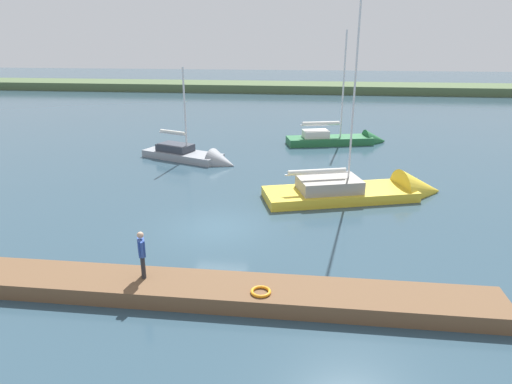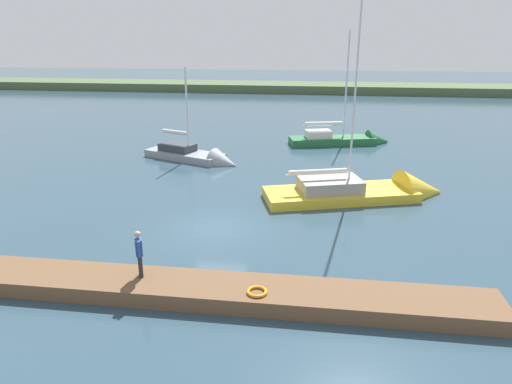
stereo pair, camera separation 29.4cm
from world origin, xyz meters
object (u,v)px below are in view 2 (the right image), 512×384
object	(u,v)px
sailboat_mid_channel	(198,158)
sailboat_inner_slip	(374,194)
sailboat_far_left	(346,141)
person_on_dock	(139,251)
life_ring_buoy	(257,292)

from	to	relation	value
sailboat_mid_channel	sailboat_inner_slip	bearing A→B (deg)	-5.94
sailboat_far_left	sailboat_mid_channel	bearing A→B (deg)	-162.26
sailboat_far_left	person_on_dock	bearing A→B (deg)	-123.48
person_on_dock	life_ring_buoy	bearing A→B (deg)	147.05
sailboat_inner_slip	person_on_dock	distance (m)	13.91
sailboat_far_left	life_ring_buoy	bearing A→B (deg)	-113.97
life_ring_buoy	person_on_dock	world-z (taller)	person_on_dock
sailboat_mid_channel	person_on_dock	bearing A→B (deg)	-59.77
life_ring_buoy	person_on_dock	size ratio (longest dim) A/B	0.40
life_ring_buoy	sailboat_far_left	bearing A→B (deg)	-99.74
life_ring_buoy	sailboat_mid_channel	xyz separation A→B (m)	(6.38, -17.16, -0.44)
sailboat_inner_slip	person_on_dock	size ratio (longest dim) A/B	7.57
person_on_dock	sailboat_mid_channel	bearing A→B (deg)	-107.13
life_ring_buoy	sailboat_far_left	world-z (taller)	sailboat_far_left
sailboat_mid_channel	sailboat_far_left	bearing A→B (deg)	54.10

